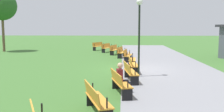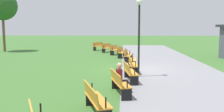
% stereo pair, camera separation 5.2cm
% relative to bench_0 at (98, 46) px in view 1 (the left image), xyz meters
% --- Properties ---
extents(ground_plane, '(120.00, 120.00, 0.00)m').
position_rel_bench_0_xyz_m(ground_plane, '(12.21, 3.41, -0.48)').
color(ground_plane, '#3D6B2D').
extents(path_paving, '(39.89, 5.84, 0.01)m').
position_rel_bench_0_xyz_m(path_paving, '(12.21, 5.60, -0.47)').
color(path_paving, gray).
rests_on(path_paving, ground).
extents(bench_0, '(1.82, 1.34, 0.89)m').
position_rel_bench_0_xyz_m(bench_0, '(0.00, 0.00, 0.00)').
color(bench_0, orange).
rests_on(bench_0, ground).
extents(bench_1, '(1.86, 1.21, 0.89)m').
position_rel_bench_0_xyz_m(bench_1, '(2.06, 1.09, 0.00)').
color(bench_1, orange).
rests_on(bench_1, ground).
extents(bench_2, '(1.89, 1.06, 0.89)m').
position_rel_bench_0_xyz_m(bench_2, '(4.21, 1.97, 0.00)').
color(bench_2, orange).
rests_on(bench_2, ground).
extents(bench_3, '(1.89, 0.90, 0.89)m').
position_rel_bench_0_xyz_m(bench_3, '(6.44, 2.63, 0.00)').
color(bench_3, orange).
rests_on(bench_3, ground).
extents(bench_4, '(1.88, 0.73, 0.89)m').
position_rel_bench_0_xyz_m(bench_4, '(8.73, 3.08, 0.00)').
color(bench_4, orange).
rests_on(bench_4, ground).
extents(bench_5, '(1.86, 0.56, 0.89)m').
position_rel_bench_0_xyz_m(bench_5, '(11.05, 3.31, 0.00)').
color(bench_5, orange).
rests_on(bench_5, ground).
extents(bench_6, '(1.86, 0.56, 0.89)m').
position_rel_bench_0_xyz_m(bench_6, '(13.38, 3.31, 0.00)').
color(bench_6, orange).
rests_on(bench_6, ground).
extents(bench_7, '(1.88, 0.73, 0.89)m').
position_rel_bench_0_xyz_m(bench_7, '(15.70, 3.08, 0.00)').
color(bench_7, orange).
rests_on(bench_7, ground).
extents(bench_8, '(1.89, 0.90, 0.89)m').
position_rel_bench_0_xyz_m(bench_8, '(17.98, 2.63, 0.00)').
color(bench_8, orange).
rests_on(bench_8, ground).
extents(bench_9, '(1.89, 1.06, 0.89)m').
position_rel_bench_0_xyz_m(bench_9, '(20.22, 1.97, 0.00)').
color(bench_9, orange).
rests_on(bench_9, ground).
extents(person_seated, '(0.42, 0.57, 1.20)m').
position_rel_bench_0_xyz_m(person_seated, '(17.72, 2.72, 0.16)').
color(person_seated, maroon).
rests_on(person_seated, ground).
extents(tree_1, '(3.06, 3.06, 6.34)m').
position_rel_bench_0_xyz_m(tree_1, '(1.96, -9.92, 4.31)').
color(tree_1, brown).
rests_on(tree_1, ground).
extents(lamp_post, '(0.32, 0.32, 4.02)m').
position_rel_bench_0_xyz_m(lamp_post, '(14.53, 3.59, 2.32)').
color(lamp_post, black).
rests_on(lamp_post, ground).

